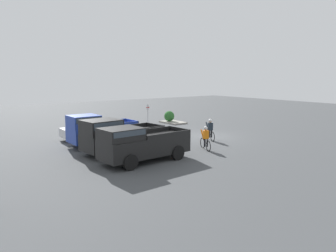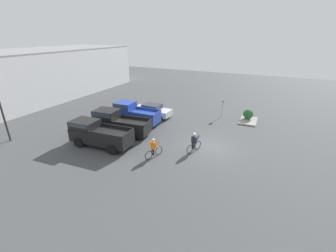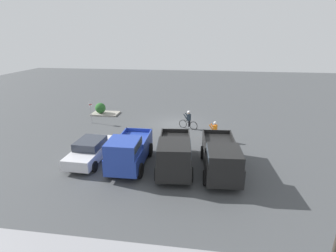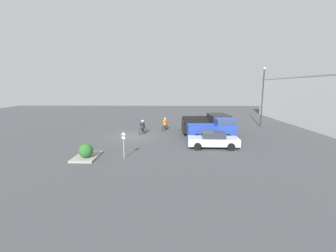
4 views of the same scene
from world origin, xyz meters
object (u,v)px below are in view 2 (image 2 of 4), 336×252
pickup_truck_2 (134,113)px  cyclist_1 (154,148)px  pickup_truck_1 (117,122)px  fire_lane_sign (223,106)px  cyclist_0 (194,142)px  pickup_truck_0 (98,133)px  shrub (248,114)px  sedan_0 (152,110)px

pickup_truck_2 → cyclist_1: size_ratio=2.86×
pickup_truck_1 → fire_lane_sign: pickup_truck_1 is taller
cyclist_0 → cyclist_1: bearing=131.1°
pickup_truck_0 → pickup_truck_2: (5.62, 0.01, 0.04)m
pickup_truck_0 → fire_lane_sign: size_ratio=2.59×
cyclist_0 → shrub: (9.46, -3.14, -0.15)m
pickup_truck_2 → fire_lane_sign: (6.03, -8.13, 0.12)m
cyclist_1 → fire_lane_sign: 11.79m
pickup_truck_2 → shrub: size_ratio=4.44×
pickup_truck_2 → cyclist_1: 7.58m
pickup_truck_2 → pickup_truck_0: bearing=-179.9°
pickup_truck_0 → cyclist_1: 5.31m
cyclist_0 → pickup_truck_0: bearing=107.3°
pickup_truck_0 → pickup_truck_1: pickup_truck_1 is taller
pickup_truck_1 → shrub: (9.13, -10.99, -0.48)m
pickup_truck_1 → cyclist_0: bearing=-92.4°
cyclist_0 → pickup_truck_2: bearing=68.0°
cyclist_0 → cyclist_1: (-2.22, 2.55, -0.03)m
cyclist_1 → fire_lane_sign: fire_lane_sign is taller
cyclist_1 → shrub: cyclist_1 is taller
cyclist_0 → shrub: cyclist_0 is taller
pickup_truck_2 → cyclist_0: pickup_truck_2 is taller
pickup_truck_2 → cyclist_1: bearing=-135.5°
fire_lane_sign → shrub: (0.25, -2.87, -0.60)m
pickup_truck_1 → fire_lane_sign: size_ratio=2.62×
pickup_truck_2 → cyclist_1: pickup_truck_2 is taller
cyclist_0 → fire_lane_sign: (9.21, -0.28, 0.45)m
pickup_truck_0 → fire_lane_sign: pickup_truck_0 is taller
pickup_truck_0 → sedan_0: pickup_truck_0 is taller
pickup_truck_0 → cyclist_1: bearing=-87.6°
shrub → fire_lane_sign: bearing=95.0°
pickup_truck_0 → fire_lane_sign: (11.65, -8.12, 0.16)m
cyclist_1 → pickup_truck_2: bearing=44.5°
pickup_truck_1 → shrub: bearing=-50.3°
shrub → pickup_truck_2: bearing=119.8°
sedan_0 → cyclist_1: bearing=-150.6°
sedan_0 → fire_lane_sign: (3.23, -7.45, 0.55)m
cyclist_0 → fire_lane_sign: 9.23m
pickup_truck_1 → shrub: 14.30m
pickup_truck_0 → shrub: (11.90, -10.98, -0.44)m
cyclist_1 → shrub: size_ratio=1.56×
pickup_truck_0 → shrub: bearing=-42.7°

